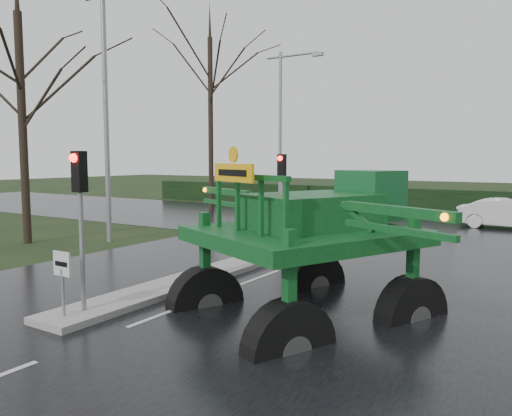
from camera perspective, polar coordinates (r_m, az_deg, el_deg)
The scene contains 14 objects.
ground at distance 11.18m, azimuth -10.65°, elevation -11.96°, with size 140.00×140.00×0.00m, color black.
road_main at distance 19.50m, azimuth 9.90°, elevation -4.35°, with size 14.00×80.00×0.02m, color black.
road_cross at distance 25.08m, azimuth 15.18°, elevation -2.24°, with size 80.00×12.00×0.02m, color black.
median_island at distance 14.17m, azimuth -6.17°, elevation -7.76°, with size 1.20×10.00×0.16m, color gray.
hedge_row at distance 32.69m, azimuth 19.39°, elevation 0.75°, with size 44.00×0.90×1.50m, color black.
keep_left_sign at distance 10.90m, azimuth -21.26°, elevation -6.96°, with size 0.50×0.07×1.35m.
traffic_signal_near at distance 10.98m, azimuth -19.48°, elevation 1.28°, with size 0.26×0.33×3.52m.
traffic_signal_mid at distance 17.53m, azimuth 2.95°, elevation 3.11°, with size 0.26×0.33×3.52m.
street_light_left_near at distance 20.90m, azimuth -16.28°, elevation 12.65°, with size 3.85×0.30×10.00m.
street_light_left_far at distance 31.91m, azimuth 3.27°, elevation 10.36°, with size 3.85×0.30×10.00m.
tree_left_near at distance 21.91m, azimuth -25.26°, elevation 11.63°, with size 6.30×6.30×10.85m.
tree_left_far at distance 32.72m, azimuth -5.23°, elevation 12.27°, with size 7.70×7.70×13.26m.
crop_sprayer at distance 11.46m, azimuth -4.97°, elevation -0.54°, with size 7.40×6.11×4.51m.
white_sedan at distance 26.79m, azimuth 26.68°, elevation -2.17°, with size 1.52×4.35×1.43m, color white.
Camera 1 is at (7.32, -7.75, 3.37)m, focal length 35.00 mm.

